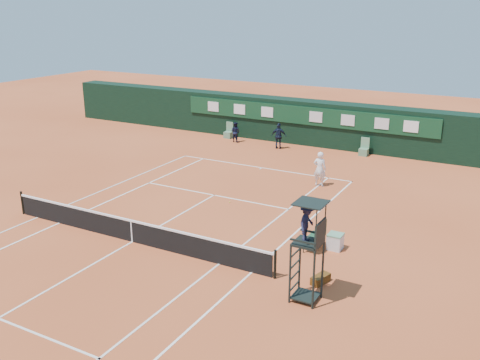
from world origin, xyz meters
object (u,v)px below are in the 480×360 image
player_bench (317,235)px  player (320,169)px  umpire_chair (308,231)px  tennis_net (132,230)px  cooler (335,241)px

player_bench → player: size_ratio=0.64×
umpire_chair → player_bench: size_ratio=2.85×
tennis_net → cooler: 8.17m
player_bench → cooler: 0.78m
umpire_chair → player: size_ratio=1.82×
tennis_net → player: bearing=68.2°
umpire_chair → cooler: umpire_chair is taller
umpire_chair → player: (-3.73, 11.21, -1.52)m
umpire_chair → cooler: bearing=95.7°
umpire_chair → cooler: 4.68m
player_bench → cooler: size_ratio=1.86×
tennis_net → cooler: bearing=23.9°
player_bench → cooler: player_bench is taller
tennis_net → umpire_chair: size_ratio=3.77×
umpire_chair → player_bench: 4.35m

